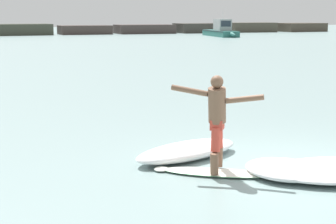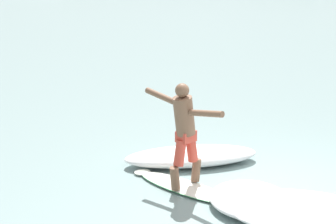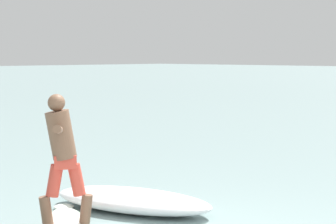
# 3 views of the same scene
# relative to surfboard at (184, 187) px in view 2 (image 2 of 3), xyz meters

# --- Properties ---
(ground_plane) EXTENTS (200.00, 200.00, 0.00)m
(ground_plane) POSITION_rel_surfboard_xyz_m (1.47, -0.03, -0.03)
(ground_plane) COLOR gray
(surfboard) EXTENTS (1.84, 1.42, 0.20)m
(surfboard) POSITION_rel_surfboard_xyz_m (0.00, 0.00, 0.00)
(surfboard) COLOR white
(surfboard) RESTS_ON ground
(surfer) EXTENTS (1.26, 0.92, 1.56)m
(surfer) POSITION_rel_surfboard_xyz_m (0.01, -0.05, 0.93)
(surfer) COLOR brown
(surfer) RESTS_ON surfboard
(wave_foam_at_tail) EXTENTS (1.42, 1.57, 0.23)m
(wave_foam_at_tail) POSITION_rel_surfboard_xyz_m (0.99, -0.50, 0.08)
(wave_foam_at_tail) COLOR white
(wave_foam_at_tail) RESTS_ON ground
(wave_foam_at_nose) EXTENTS (2.41, 1.59, 0.28)m
(wave_foam_at_nose) POSITION_rel_surfboard_xyz_m (-0.03, 1.09, 0.11)
(wave_foam_at_nose) COLOR white
(wave_foam_at_nose) RESTS_ON ground
(wave_foam_beside) EXTENTS (2.65, 1.93, 0.22)m
(wave_foam_beside) POSITION_rel_surfboard_xyz_m (1.81, -0.84, 0.08)
(wave_foam_beside) COLOR white
(wave_foam_beside) RESTS_ON ground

